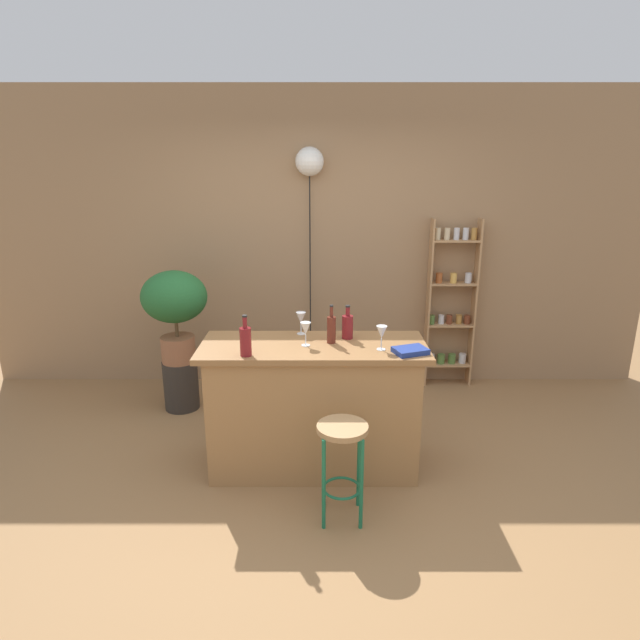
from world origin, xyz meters
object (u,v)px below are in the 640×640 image
wine_glass_left (305,329)px  wine_glass_center (381,333)px  potted_plant (174,304)px  bottle_soda_blue (347,326)px  bar_stool (342,450)px  bottle_olive_oil (331,329)px  wine_glass_right (300,319)px  bottle_spirits_clear (245,341)px  cookbook (410,351)px  spice_shelf (450,304)px  plant_stool (180,385)px  pendant_globe_light (309,164)px

wine_glass_left → wine_glass_center: 0.51m
potted_plant → bottle_soda_blue: potted_plant is taller
bar_stool → bottle_olive_oil: size_ratio=2.33×
wine_glass_left → wine_glass_right: bearing=99.1°
wine_glass_center → wine_glass_right: same height
bottle_spirits_clear → wine_glass_right: bottle_spirits_clear is taller
wine_glass_left → cookbook: 0.71m
spice_shelf → wine_glass_right: (-1.40, -1.28, 0.23)m
plant_stool → bottle_olive_oil: bearing=-34.8°
potted_plant → wine_glass_center: size_ratio=4.94×
pendant_globe_light → bottle_spirits_clear: bearing=-102.2°
plant_stool → pendant_globe_light: (1.15, 0.59, 1.89)m
plant_stool → wine_glass_left: size_ratio=2.71×
potted_plant → wine_glass_right: (1.10, -0.72, 0.08)m
bottle_olive_oil → wine_glass_left: 0.18m
cookbook → pendant_globe_light: pendant_globe_light is taller
plant_stool → potted_plant: 0.74m
bottle_spirits_clear → cookbook: bottle_spirits_clear is taller
spice_shelf → wine_glass_right: size_ratio=9.96×
plant_stool → bottle_olive_oil: size_ratio=1.66×
potted_plant → bottle_olive_oil: 1.61m
bottle_spirits_clear → cookbook: 1.07m
spice_shelf → bottle_olive_oil: spice_shelf is taller
pendant_globe_light → spice_shelf: bearing=-1.4°
bar_stool → bottle_spirits_clear: (-0.61, 0.37, 0.57)m
spice_shelf → cookbook: spice_shelf is taller
bar_stool → wine_glass_right: (-0.27, 0.82, 0.59)m
wine_glass_right → spice_shelf: bearing=42.4°
bottle_olive_oil → bottle_spirits_clear: bearing=-155.4°
bottle_spirits_clear → wine_glass_right: size_ratio=1.65×
potted_plant → bottle_soda_blue: 1.65m
bottle_soda_blue → wine_glass_center: size_ratio=1.47×
bottle_olive_oil → pendant_globe_light: pendant_globe_light is taller
bottle_spirits_clear → potted_plant: bearing=123.3°
spice_shelf → pendant_globe_light: size_ratio=0.72×
bottle_olive_oil → plant_stool: bearing=145.2°
bottle_olive_oil → bottle_soda_blue: bottle_olive_oil is taller
bottle_soda_blue → wine_glass_center: bearing=-48.4°
spice_shelf → wine_glass_left: (-1.36, -1.53, 0.23)m
plant_stool → wine_glass_center: (1.65, -1.06, 0.83)m
bottle_soda_blue → wine_glass_right: (-0.33, 0.10, 0.03)m
bottle_olive_oil → bottle_spirits_clear: bottle_spirits_clear is taller
spice_shelf → pendant_globe_light: bearing=178.6°
plant_stool → cookbook: cookbook is taller
spice_shelf → pendant_globe_light: 1.88m
pendant_globe_light → bar_stool: bearing=-83.9°
bottle_soda_blue → cookbook: 0.51m
spice_shelf → cookbook: size_ratio=7.78×
bottle_olive_oil → pendant_globe_light: bearing=96.5°
bottle_soda_blue → potted_plant: bearing=150.3°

